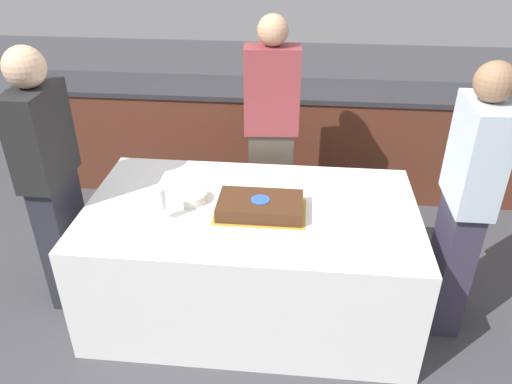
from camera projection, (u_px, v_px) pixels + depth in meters
ground_plane at (252, 303)px, 3.25m from camera, size 14.00×14.00×0.00m
back_counter at (271, 137)px, 4.41m from camera, size 4.40×0.58×0.92m
dining_table at (251, 258)px, 3.07m from camera, size 1.92×1.09×0.74m
cake at (260, 206)px, 2.81m from camera, size 0.52×0.33×0.08m
plate_stack at (190, 197)px, 2.92m from camera, size 0.20×0.20×0.05m
wine_glass at (161, 199)px, 2.70m from camera, size 0.06×0.06×0.20m
side_plate_near_cake at (276, 189)px, 3.05m from camera, size 0.17×0.17×0.00m
person_cutting_cake at (271, 134)px, 3.47m from camera, size 0.38×0.23×1.67m
person_seated_left at (51, 180)px, 2.92m from camera, size 0.22×0.42×1.64m
person_seated_right at (465, 203)px, 2.73m from camera, size 0.20×0.41×1.62m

